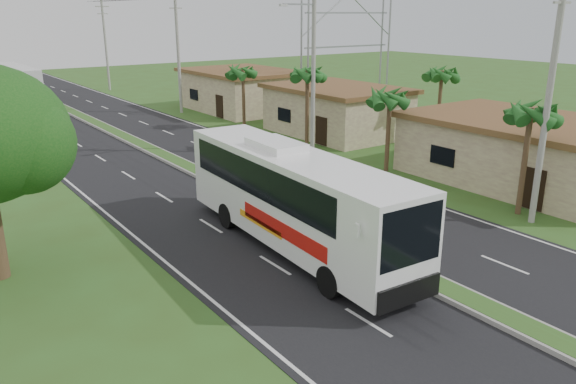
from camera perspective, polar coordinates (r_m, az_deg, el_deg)
ground at (r=20.04m, az=15.48°, el=-9.67°), size 180.00×180.00×0.00m
road_asphalt at (r=35.11m, az=-10.57°, el=2.59°), size 14.00×160.00×0.02m
median_strip at (r=35.09m, az=-10.58°, el=2.74°), size 1.20×160.00×0.18m
lane_edge_left at (r=32.96m, az=-21.11°, el=0.67°), size 0.12×160.00×0.01m
lane_edge_right at (r=38.33m, az=-1.51°, el=4.15°), size 0.12×160.00×0.01m
shop_near at (r=33.68m, az=22.97°, el=3.94°), size 8.60×12.60×3.52m
shop_mid at (r=43.89m, az=4.94°, el=8.31°), size 7.60×10.60×3.67m
shop_far at (r=55.13m, az=-4.71°, el=10.31°), size 8.60×11.60×3.82m
palm_verge_a at (r=27.40m, az=23.45°, el=7.34°), size 2.40×2.40×5.45m
palm_verge_b at (r=33.20m, az=10.32°, el=9.41°), size 2.40×2.40×5.05m
palm_verge_c at (r=37.89m, az=1.98°, el=11.85°), size 2.40×2.40×5.85m
palm_verge_d at (r=45.61m, az=-4.61°, el=12.08°), size 2.40×2.40×5.25m
palm_behind_shop at (r=41.13m, az=15.36°, el=11.45°), size 2.40×2.40×5.65m
utility_pole_a at (r=26.34m, az=24.98°, el=8.84°), size 1.60×0.28×11.00m
utility_pole_b at (r=36.80m, az=2.57°, el=13.44°), size 3.20×0.28×12.00m
utility_pole_c at (r=53.95m, az=-11.10°, el=13.89°), size 1.60×0.28×11.00m
utility_pole_d at (r=72.55m, az=-18.04°, el=14.08°), size 1.60×0.28×10.50m
billboard_lattice at (r=54.64m, az=6.04°, el=15.37°), size 10.18×1.18×12.07m
coach_bus_main at (r=21.90m, az=0.48°, el=-0.14°), size 3.40×12.98×4.15m
coach_bus_far at (r=66.85m, az=-26.05°, el=10.04°), size 2.97×12.64×3.67m
motorcyclist at (r=25.23m, az=2.56°, el=-1.34°), size 1.96×1.18×2.18m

